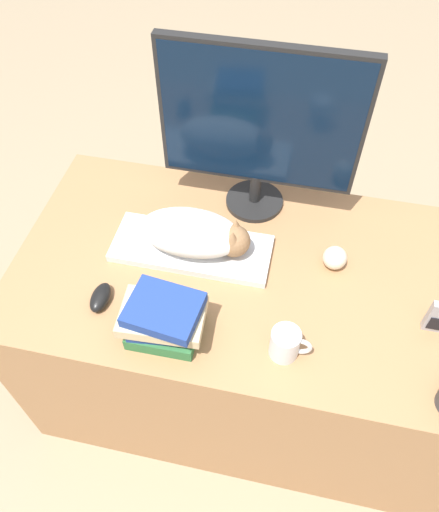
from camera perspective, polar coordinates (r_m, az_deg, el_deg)
name	(u,v)px	position (r m, az deg, el deg)	size (l,w,h in m)	color
ground_plane	(224,475)	(1.98, 0.53, -23.74)	(12.00, 12.00, 0.00)	#998466
desk	(247,333)	(1.78, 3.18, -8.78)	(1.42, 0.77, 0.74)	#9E7047
keyboard	(192,248)	(1.51, -3.20, 0.88)	(0.48, 0.19, 0.02)	silver
cat	(196,234)	(1.45, -2.65, 2.58)	(0.33, 0.16, 0.12)	white
monitor	(260,125)	(1.46, 4.66, 14.72)	(0.58, 0.19, 0.55)	black
computer_mouse	(100,297)	(1.43, -13.45, -4.62)	(0.05, 0.10, 0.04)	black
coffee_mug	(286,344)	(1.30, 7.61, -9.91)	(0.11, 0.08, 0.09)	silver
baseball	(335,258)	(1.50, 13.04, -0.20)	(0.07, 0.07, 0.07)	beige
phone	(438,317)	(1.44, 23.66, -6.43)	(0.05, 0.02, 0.11)	#99999E
book_stack	(163,319)	(1.31, -6.43, -7.12)	(0.22, 0.17, 0.13)	#2D6B38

